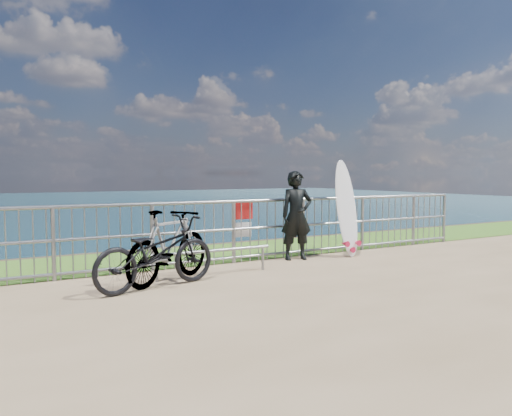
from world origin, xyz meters
TOP-DOWN VIEW (x-y plane):
  - grass_strip at (0.00, 2.70)m, footprint 120.00×120.00m
  - railing at (0.01, 1.60)m, footprint 10.06×0.10m
  - surfer at (0.67, 1.34)m, footprint 0.67×0.52m
  - surfboard at (1.74, 1.20)m, footprint 0.51×0.45m
  - bicycle_near at (-2.34, 0.40)m, footprint 2.00×1.10m
  - bicycle_far at (-2.05, 0.68)m, footprint 1.80×1.35m
  - bike_rack at (-1.29, 0.79)m, footprint 2.01×0.05m

SIDE VIEW (x-z plane):
  - grass_strip at x=0.00m, z-range 0.01..0.01m
  - bike_rack at x=-1.29m, z-range 0.14..0.55m
  - bicycle_near at x=-2.34m, z-range 0.00..1.00m
  - bicycle_far at x=-2.05m, z-range 0.00..1.08m
  - railing at x=0.01m, z-range 0.01..1.14m
  - surfer at x=0.67m, z-range 0.00..1.64m
  - surfboard at x=1.74m, z-range -0.07..1.80m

